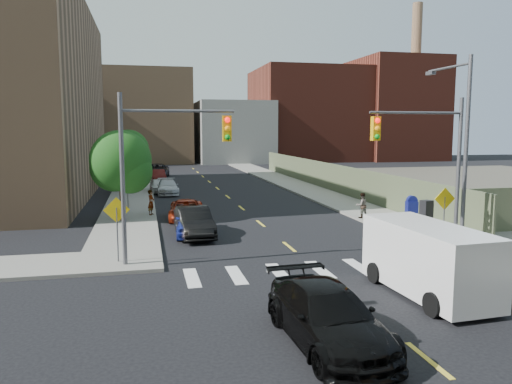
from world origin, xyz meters
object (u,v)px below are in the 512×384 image
pedestrian_west (151,202)px  parked_car_black (194,222)px  payphone (426,218)px  parked_car_blue (193,220)px  parked_car_red (186,210)px  parked_car_grey (157,171)px  parked_car_silver (167,187)px  black_sedan (328,316)px  parked_car_maroon (158,176)px  pedestrian_east (362,205)px  cargo_van (425,257)px  mailbox (412,209)px  parked_car_white (158,186)px

pedestrian_west → parked_car_black: bearing=-138.1°
payphone → pedestrian_west: (-13.55, 9.56, -0.13)m
parked_car_black → parked_car_blue: bearing=86.6°
parked_car_red → parked_car_grey: size_ratio=0.78×
parked_car_red → pedestrian_west: pedestrian_west is taller
parked_car_silver → black_sedan: bearing=-85.4°
parked_car_silver → parked_car_maroon: size_ratio=1.06×
payphone → pedestrian_east: payphone is taller
parked_car_grey → cargo_van: 44.05m
parked_car_grey → mailbox: mailbox is taller
mailbox → payphone: size_ratio=0.83×
black_sedan → cargo_van: 5.59m
parked_car_blue → parked_car_silver: size_ratio=1.03×
parked_car_black → parked_car_red: size_ratio=1.05×
parked_car_red → cargo_van: bearing=-61.4°
parked_car_blue → pedestrian_east: (10.50, 1.93, 0.16)m
payphone → pedestrian_east: 5.69m
parked_car_maroon → pedestrian_west: (-0.95, -20.69, 0.26)m
parked_car_white → black_sedan: size_ratio=0.70×
pedestrian_west → parked_car_red: bearing=-100.5°
parked_car_black → parked_car_white: parked_car_black is taller
parked_car_red → cargo_van: 17.17m
parked_car_red → parked_car_grey: parked_car_grey is taller
parked_car_maroon → black_sedan: bearing=-89.6°
parked_car_white → payphone: bearing=-62.6°
parked_car_red → pedestrian_west: bearing=151.3°
parked_car_white → black_sedan: 32.87m
parked_car_red → parked_car_black: bearing=-84.6°
parked_car_silver → mailbox: 21.47m
payphone → pedestrian_west: 16.58m
parked_car_blue → mailbox: bearing=4.5°
parked_car_white → parked_car_blue: bearing=-88.7°
parked_car_white → mailbox: mailbox is taller
parked_car_blue → parked_car_grey: size_ratio=0.79×
parked_car_red → mailbox: mailbox is taller
parked_car_black → payphone: bearing=-19.2°
parked_car_white → black_sedan: (3.43, -32.69, 0.14)m
parked_car_white → parked_car_maroon: 8.26m
parked_car_silver → pedestrian_east: 18.64m
parked_car_black → parked_car_maroon: parked_car_black is taller
parked_car_red → black_sedan: black_sedan is taller
parked_car_red → parked_car_silver: 12.47m
pedestrian_west → pedestrian_east: 13.20m
pedestrian_east → parked_car_black: bearing=4.6°
parked_car_white → parked_car_silver: bearing=-65.3°
parked_car_white → mailbox: (14.17, -18.12, 0.28)m
black_sedan → pedestrian_east: bearing=59.4°
parked_car_white → pedestrian_east: bearing=-57.0°
parked_car_silver → payphone: (12.03, -20.60, 0.44)m
payphone → parked_car_white: bearing=104.6°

